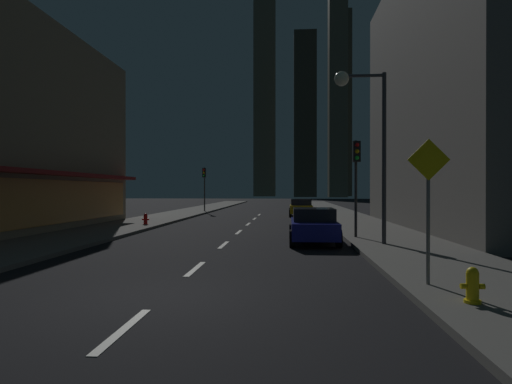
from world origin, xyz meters
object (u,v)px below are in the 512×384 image
street_lamp_right (362,115)px  pedestrian_crossing_sign (428,198)px  fire_hydrant_far_left (146,219)px  traffic_light_near_right (356,167)px  fire_hydrant_yellow_near (472,286)px  car_parked_near (313,225)px  car_parked_far (301,207)px  traffic_light_far_left (204,180)px

street_lamp_right → pedestrian_crossing_sign: size_ratio=2.09×
fire_hydrant_far_left → traffic_light_near_right: (11.40, -6.10, 2.74)m
fire_hydrant_yellow_near → traffic_light_near_right: (-0.40, 10.81, 2.74)m
pedestrian_crossing_sign → fire_hydrant_yellow_near: bearing=-78.8°
car_parked_near → pedestrian_crossing_sign: 8.59m
street_lamp_right → fire_hydrant_yellow_near: bearing=-86.5°
traffic_light_near_right → fire_hydrant_far_left: bearing=151.8°
car_parked_near → car_parked_far: same height
fire_hydrant_yellow_near → fire_hydrant_far_left: bearing=124.9°
street_lamp_right → fire_hydrant_far_left: bearing=143.6°
car_parked_far → traffic_light_far_left: (-9.10, 4.87, 2.45)m
fire_hydrant_far_left → traffic_light_near_right: 13.22m
fire_hydrant_far_left → street_lamp_right: 14.75m
fire_hydrant_far_left → traffic_light_near_right: traffic_light_near_right is taller
car_parked_far → traffic_light_near_right: size_ratio=1.01×
car_parked_far → fire_hydrant_yellow_near: bearing=-85.3°
fire_hydrant_yellow_near → traffic_light_near_right: size_ratio=0.16×
street_lamp_right → traffic_light_far_left: bearing=114.3°
street_lamp_right → traffic_light_near_right: bearing=86.9°
fire_hydrant_yellow_near → traffic_light_far_left: 34.75m
car_parked_far → fire_hydrant_yellow_near: car_parked_far is taller
traffic_light_near_right → traffic_light_far_left: (-11.00, 21.91, 0.00)m
fire_hydrant_far_left → pedestrian_crossing_sign: size_ratio=0.21×
fire_hydrant_far_left → street_lamp_right: street_lamp_right is taller
traffic_light_far_left → street_lamp_right: street_lamp_right is taller
car_parked_near → street_lamp_right: bearing=-33.4°
car_parked_far → fire_hydrant_far_left: car_parked_far is taller
fire_hydrant_yellow_near → traffic_light_near_right: bearing=92.1°
car_parked_near → pedestrian_crossing_sign: bearing=-76.4°
fire_hydrant_far_left → traffic_light_far_left: traffic_light_far_left is taller
traffic_light_far_left → fire_hydrant_far_left: bearing=-91.4°
car_parked_near → street_lamp_right: size_ratio=0.64×
car_parked_far → fire_hydrant_far_left: size_ratio=6.48×
car_parked_near → traffic_light_near_right: (1.90, 1.03, 2.45)m
car_parked_near → traffic_light_far_left: bearing=111.6°
car_parked_near → traffic_light_near_right: 3.27m
traffic_light_near_right → pedestrian_crossing_sign: 9.36m
pedestrian_crossing_sign → car_parked_near: bearing=103.6°
car_parked_far → fire_hydrant_yellow_near: 27.94m
fire_hydrant_yellow_near → fire_hydrant_far_left: 20.62m
traffic_light_near_right → pedestrian_crossing_sign: bearing=-89.4°
traffic_light_near_right → car_parked_near: bearing=-151.6°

